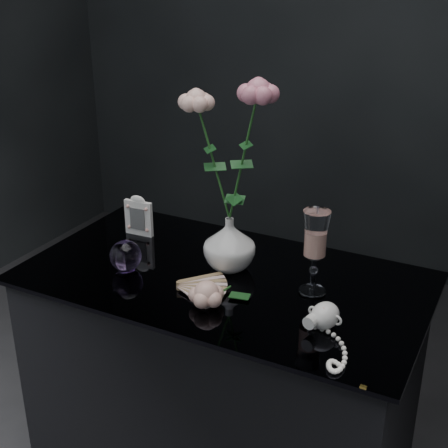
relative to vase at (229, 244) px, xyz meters
The scene contains 9 objects.
table 0.46m from the vase, 82.97° to the right, with size 1.05×0.58×0.76m.
vase is the anchor object (origin of this frame).
wine_glass 0.25m from the vase, ahead, with size 0.07×0.07×0.22m, color white, non-canonical shape.
picture_frame 0.35m from the vase, 167.92° to the left, with size 0.09×0.07×0.13m, color white, non-canonical shape.
paperweight 0.28m from the vase, 150.45° to the right, with size 0.08×0.08×0.08m, color #936DB1, non-canonical shape.
paper_fan 0.18m from the vase, 110.46° to the right, with size 0.24×0.19×0.03m, color beige, non-canonical shape.
loose_rose 0.21m from the vase, 78.80° to the right, with size 0.14×0.19×0.06m, color #FFB7A4, non-canonical shape.
pearl_jar 0.36m from the vase, 26.31° to the right, with size 0.21×0.22×0.06m, color white, non-canonical shape.
roses 0.27m from the vase, 148.51° to the right, with size 0.24×0.11×0.42m.
Camera 1 is at (0.66, -1.24, 1.54)m, focal length 50.00 mm.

